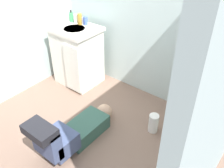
% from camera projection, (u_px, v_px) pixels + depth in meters
% --- Properties ---
extents(ground_plane, '(2.98, 2.92, 0.04)m').
position_uv_depth(ground_plane, '(93.00, 128.00, 2.89)').
color(ground_plane, '#7D6152').
extents(wall_back, '(2.64, 0.08, 2.40)m').
position_uv_depth(wall_back, '(147.00, 3.00, 2.85)').
color(wall_back, '#B2C6C3').
rests_on(wall_back, ground_plane).
extents(wall_left, '(0.08, 1.92, 2.40)m').
position_uv_depth(wall_left, '(6.00, 2.00, 2.86)').
color(wall_left, '#B2C6C3').
rests_on(wall_left, ground_plane).
extents(toilet, '(0.36, 0.46, 0.75)m').
position_uv_depth(toilet, '(195.00, 102.00, 2.68)').
color(toilet, silver).
rests_on(toilet, ground_plane).
extents(vanity_cabinet, '(0.60, 0.53, 0.82)m').
position_uv_depth(vanity_cabinet, '(78.00, 56.00, 3.44)').
color(vanity_cabinet, silver).
rests_on(vanity_cabinet, ground_plane).
extents(faucet, '(0.02, 0.02, 0.10)m').
position_uv_depth(faucet, '(83.00, 21.00, 3.28)').
color(faucet, silver).
rests_on(faucet, vanity_cabinet).
extents(person_plumber, '(0.39, 1.06, 0.52)m').
position_uv_depth(person_plumber, '(72.00, 131.00, 2.58)').
color(person_plumber, '#33594C').
rests_on(person_plumber, ground_plane).
extents(tissue_box, '(0.22, 0.11, 0.10)m').
position_uv_depth(tissue_box, '(202.00, 62.00, 2.51)').
color(tissue_box, silver).
rests_on(tissue_box, toilet).
extents(toiletry_bag, '(0.12, 0.09, 0.11)m').
position_uv_depth(toiletry_bag, '(217.00, 67.00, 2.43)').
color(toiletry_bag, '#B22D3F').
rests_on(toiletry_bag, toilet).
extents(soap_dispenser, '(0.06, 0.06, 0.17)m').
position_uv_depth(soap_dispenser, '(71.00, 17.00, 3.35)').
color(soap_dispenser, '#44A462').
rests_on(soap_dispenser, vanity_cabinet).
extents(bottle_white, '(0.06, 0.06, 0.12)m').
position_uv_depth(bottle_white, '(76.00, 19.00, 3.32)').
color(bottle_white, white).
rests_on(bottle_white, vanity_cabinet).
extents(bottle_amber, '(0.06, 0.06, 0.15)m').
position_uv_depth(bottle_amber, '(80.00, 19.00, 3.28)').
color(bottle_amber, gold).
rests_on(bottle_amber, vanity_cabinet).
extents(bottle_blue, '(0.06, 0.06, 0.11)m').
position_uv_depth(bottle_blue, '(85.00, 21.00, 3.27)').
color(bottle_blue, '#4462BC').
rests_on(bottle_blue, vanity_cabinet).
extents(paper_towel_roll, '(0.11, 0.11, 0.23)m').
position_uv_depth(paper_towel_roll, '(153.00, 123.00, 2.77)').
color(paper_towel_roll, white).
rests_on(paper_towel_roll, ground_plane).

